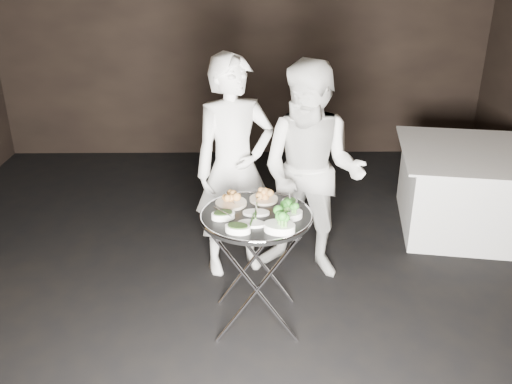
{
  "coord_description": "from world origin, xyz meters",
  "views": [
    {
      "loc": [
        0.07,
        -3.23,
        2.44
      ],
      "look_at": [
        0.12,
        0.1,
        0.95
      ],
      "focal_mm": 38.0,
      "sensor_mm": 36.0,
      "label": 1
    }
  ],
  "objects_px": {
    "serving_tray": "(256,216)",
    "dining_table": "(471,190)",
    "waiter_right": "(312,174)",
    "waiter_left": "(235,168)",
    "tray_stand": "(256,265)"
  },
  "relations": [
    {
      "from": "waiter_left",
      "to": "waiter_right",
      "type": "height_order",
      "value": "waiter_left"
    },
    {
      "from": "waiter_left",
      "to": "tray_stand",
      "type": "bearing_deg",
      "value": -98.71
    },
    {
      "from": "waiter_left",
      "to": "waiter_right",
      "type": "distance_m",
      "value": 0.6
    },
    {
      "from": "waiter_right",
      "to": "dining_table",
      "type": "height_order",
      "value": "waiter_right"
    },
    {
      "from": "dining_table",
      "to": "serving_tray",
      "type": "bearing_deg",
      "value": -145.04
    },
    {
      "from": "serving_tray",
      "to": "waiter_left",
      "type": "relative_size",
      "value": 0.42
    },
    {
      "from": "dining_table",
      "to": "tray_stand",
      "type": "bearing_deg",
      "value": -145.04
    },
    {
      "from": "serving_tray",
      "to": "dining_table",
      "type": "height_order",
      "value": "serving_tray"
    },
    {
      "from": "waiter_right",
      "to": "dining_table",
      "type": "distance_m",
      "value": 1.83
    },
    {
      "from": "serving_tray",
      "to": "tray_stand",
      "type": "bearing_deg",
      "value": 0.0
    },
    {
      "from": "tray_stand",
      "to": "waiter_left",
      "type": "relative_size",
      "value": 0.47
    },
    {
      "from": "dining_table",
      "to": "waiter_left",
      "type": "bearing_deg",
      "value": -162.76
    },
    {
      "from": "waiter_right",
      "to": "dining_table",
      "type": "xyz_separation_m",
      "value": [
        1.6,
        0.75,
        -0.48
      ]
    },
    {
      "from": "serving_tray",
      "to": "waiter_right",
      "type": "bearing_deg",
      "value": 57.03
    },
    {
      "from": "tray_stand",
      "to": "waiter_left",
      "type": "distance_m",
      "value": 0.87
    }
  ]
}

